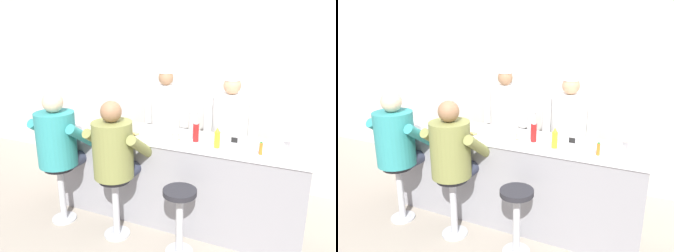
% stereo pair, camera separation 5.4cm
% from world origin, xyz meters
% --- Properties ---
extents(ground_plane, '(20.00, 20.00, 0.00)m').
position_xyz_m(ground_plane, '(0.00, 0.00, 0.00)').
color(ground_plane, '#9E9384').
extents(wall_back, '(10.00, 0.06, 2.70)m').
position_xyz_m(wall_back, '(0.00, 1.62, 1.35)').
color(wall_back, beige).
rests_on(wall_back, ground_plane).
extents(diner_counter, '(2.93, 0.63, 1.03)m').
position_xyz_m(diner_counter, '(0.00, 0.31, 0.52)').
color(diner_counter, gray).
rests_on(diner_counter, ground_plane).
extents(ketchup_bottle_red, '(0.06, 0.06, 0.25)m').
position_xyz_m(ketchup_bottle_red, '(0.28, 0.25, 1.15)').
color(ketchup_bottle_red, red).
rests_on(ketchup_bottle_red, diner_counter).
extents(mustard_bottle_yellow, '(0.06, 0.06, 0.21)m').
position_xyz_m(mustard_bottle_yellow, '(0.54, 0.16, 1.13)').
color(mustard_bottle_yellow, yellow).
rests_on(mustard_bottle_yellow, diner_counter).
extents(hot_sauce_bottle_orange, '(0.03, 0.03, 0.13)m').
position_xyz_m(hot_sauce_bottle_orange, '(0.97, 0.15, 1.09)').
color(hot_sauce_bottle_orange, orange).
rests_on(hot_sauce_bottle_orange, diner_counter).
extents(water_pitcher_clear, '(0.16, 0.14, 0.21)m').
position_xyz_m(water_pitcher_clear, '(1.28, 0.41, 1.14)').
color(water_pitcher_clear, silver).
rests_on(water_pitcher_clear, diner_counter).
extents(breakfast_plate, '(0.24, 0.24, 0.05)m').
position_xyz_m(breakfast_plate, '(-0.39, 0.14, 1.05)').
color(breakfast_plate, white).
rests_on(breakfast_plate, diner_counter).
extents(cereal_bowl, '(0.16, 0.16, 0.06)m').
position_xyz_m(cereal_bowl, '(-0.90, 0.23, 1.06)').
color(cereal_bowl, '#B24C47').
rests_on(cereal_bowl, diner_counter).
extents(coffee_mug_tan, '(0.13, 0.09, 0.08)m').
position_xyz_m(coffee_mug_tan, '(0.07, 0.21, 1.07)').
color(coffee_mug_tan, beige).
rests_on(coffee_mug_tan, diner_counter).
extents(coffee_mug_blue, '(0.12, 0.08, 0.08)m').
position_xyz_m(coffee_mug_blue, '(-0.61, 0.22, 1.08)').
color(coffee_mug_blue, '#4C7AB2').
rests_on(coffee_mug_blue, diner_counter).
extents(cup_stack_steel, '(0.09, 0.09, 0.29)m').
position_xyz_m(cup_stack_steel, '(0.21, 0.36, 1.18)').
color(cup_stack_steel, '#B7BABF').
rests_on(cup_stack_steel, diner_counter).
extents(napkin_dispenser_chrome, '(0.10, 0.06, 0.15)m').
position_xyz_m(napkin_dispenser_chrome, '(0.69, 0.28, 1.11)').
color(napkin_dispenser_chrome, silver).
rests_on(napkin_dispenser_chrome, diner_counter).
extents(diner_seated_teal, '(0.65, 0.64, 1.53)m').
position_xyz_m(diner_seated_teal, '(-1.17, -0.21, 0.97)').
color(diner_seated_teal, '#B2B5BA').
rests_on(diner_seated_teal, ground_plane).
extents(diner_seated_olive, '(0.63, 0.62, 1.50)m').
position_xyz_m(diner_seated_olive, '(-0.43, -0.21, 0.95)').
color(diner_seated_olive, '#B2B5BA').
rests_on(diner_seated_olive, ground_plane).
extents(empty_stool_round, '(0.33, 0.33, 0.70)m').
position_xyz_m(empty_stool_round, '(0.30, -0.24, 0.47)').
color(empty_stool_round, '#B2B5BA').
rests_on(empty_stool_round, ground_plane).
extents(cook_in_whites_near, '(0.69, 0.44, 1.76)m').
position_xyz_m(cook_in_whites_near, '(-0.53, 1.26, 0.97)').
color(cook_in_whites_near, '#232328').
rests_on(cook_in_whites_near, ground_plane).
extents(cook_in_whites_far, '(0.69, 0.44, 1.76)m').
position_xyz_m(cook_in_whites_far, '(0.47, 0.99, 0.97)').
color(cook_in_whites_far, '#232328').
rests_on(cook_in_whites_far, ground_plane).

